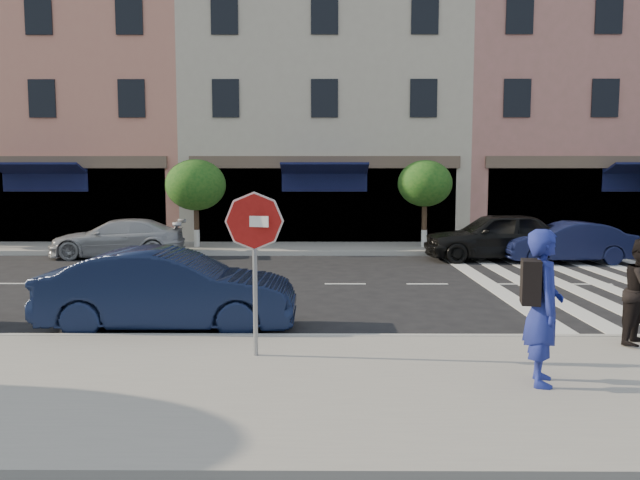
{
  "coord_description": "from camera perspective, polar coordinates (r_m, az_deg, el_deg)",
  "views": [
    {
      "loc": [
        -0.53,
        -11.01,
        2.61
      ],
      "look_at": [
        -0.6,
        0.87,
        1.4
      ],
      "focal_mm": 35.0,
      "sensor_mm": 36.0,
      "label": 1
    }
  ],
  "objects": [
    {
      "name": "building_west_mid",
      "position": [
        30.22,
        -20.56,
        13.8
      ],
      "size": [
        10.0,
        9.0,
        14.0
      ],
      "primitive_type": "cube",
      "color": "tan",
      "rests_on": "ground"
    },
    {
      "name": "street_tree_c",
      "position": [
        22.09,
        9.57,
        5.08
      ],
      "size": [
        1.9,
        1.9,
        3.04
      ],
      "color": "#473323",
      "rests_on": "sidewalk_far"
    },
    {
      "name": "sidewalk_far",
      "position": [
        22.16,
        1.7,
        -0.76
      ],
      "size": [
        60.0,
        3.0,
        0.15
      ],
      "primitive_type": "cube",
      "color": "gray",
      "rests_on": "ground"
    },
    {
      "name": "building_centre",
      "position": [
        28.15,
        0.41,
        11.71
      ],
      "size": [
        11.0,
        9.0,
        11.0
      ],
      "primitive_type": "cube",
      "color": "beige",
      "rests_on": "ground"
    },
    {
      "name": "car_far_right",
      "position": [
        20.27,
        21.61,
        -0.21
      ],
      "size": [
        3.84,
        1.44,
        1.25
      ],
      "primitive_type": "imported",
      "rotation": [
        0.0,
        0.0,
        -1.54
      ],
      "color": "black",
      "rests_on": "ground"
    },
    {
      "name": "ground",
      "position": [
        11.32,
        3.03,
        -7.52
      ],
      "size": [
        120.0,
        120.0,
        0.0
      ],
      "primitive_type": "plane",
      "color": "black",
      "rests_on": "ground"
    },
    {
      "name": "photographer",
      "position": [
        7.85,
        19.76,
        -5.79
      ],
      "size": [
        0.58,
        0.76,
        1.85
      ],
      "primitive_type": "imported",
      "rotation": [
        0.0,
        0.0,
        1.35
      ],
      "color": "navy",
      "rests_on": "sidewalk_near"
    },
    {
      "name": "sidewalk_near",
      "position": [
        7.7,
        4.36,
        -13.41
      ],
      "size": [
        60.0,
        4.5,
        0.15
      ],
      "primitive_type": "cube",
      "color": "gray",
      "rests_on": "ground"
    },
    {
      "name": "street_tree_wb",
      "position": [
        22.26,
        -11.29,
        4.93
      ],
      "size": [
        2.1,
        2.1,
        3.06
      ],
      "color": "#473323",
      "rests_on": "sidewalk_far"
    },
    {
      "name": "car_near_mid",
      "position": [
        10.86,
        -13.58,
        -4.49
      ],
      "size": [
        4.25,
        1.53,
        1.39
      ],
      "primitive_type": "imported",
      "rotation": [
        0.0,
        0.0,
        1.58
      ],
      "color": "black",
      "rests_on": "ground"
    },
    {
      "name": "car_far_left",
      "position": [
        21.29,
        -17.99,
        0.16
      ],
      "size": [
        4.44,
        2.22,
        1.24
      ],
      "primitive_type": "imported",
      "rotation": [
        0.0,
        0.0,
        -1.45
      ],
      "color": "#A7A7AC",
      "rests_on": "ground"
    },
    {
      "name": "stop_sign",
      "position": [
        8.48,
        -6.01,
        0.37
      ],
      "size": [
        0.77,
        0.28,
        2.26
      ],
      "rotation": [
        0.0,
        0.0,
        -0.31
      ],
      "color": "gray",
      "rests_on": "sidewalk_near"
    },
    {
      "name": "car_far_mid",
      "position": [
        20.23,
        15.81,
        0.36
      ],
      "size": [
        4.56,
        2.02,
        1.53
      ],
      "primitive_type": "imported",
      "rotation": [
        0.0,
        0.0,
        -1.52
      ],
      "color": "black",
      "rests_on": "ground"
    },
    {
      "name": "building_east_mid",
      "position": [
        30.73,
        24.0,
        12.59
      ],
      "size": [
        13.0,
        9.0,
        13.0
      ],
      "primitive_type": "cube",
      "color": "tan",
      "rests_on": "ground"
    }
  ]
}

